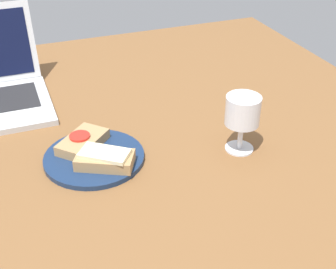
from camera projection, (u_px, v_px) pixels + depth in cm
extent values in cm
cube|color=brown|center=(130.00, 155.00, 102.32)|extent=(140.00, 140.00, 3.00)
cylinder|color=navy|center=(94.00, 158.00, 97.80)|extent=(21.00, 21.00, 1.12)
cube|color=#A88456|center=(83.00, 142.00, 99.83)|extent=(12.75, 12.61, 2.21)
cylinder|color=red|center=(80.00, 136.00, 99.29)|extent=(4.39, 4.39, 0.51)
cube|color=#A88456|center=(105.00, 160.00, 93.95)|extent=(13.00, 10.72, 2.45)
cube|color=#F4EAB7|center=(104.00, 153.00, 93.09)|extent=(10.91, 10.04, 0.82)
cylinder|color=white|center=(239.00, 148.00, 101.43)|extent=(6.15, 6.15, 0.40)
cylinder|color=white|center=(240.00, 136.00, 99.71)|extent=(1.10, 1.10, 6.09)
cylinder|color=white|center=(243.00, 110.00, 96.44)|extent=(7.34, 7.34, 6.22)
cylinder|color=white|center=(243.00, 113.00, 96.83)|extent=(6.76, 6.76, 4.78)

